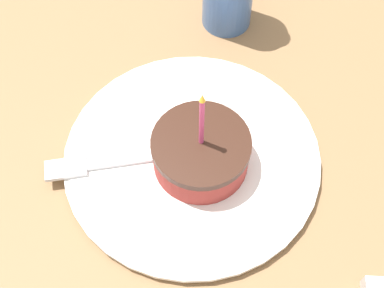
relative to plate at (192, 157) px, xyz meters
name	(u,v)px	position (x,y,z in m)	size (l,w,h in m)	color
ground_plane	(180,149)	(-0.03, -0.02, -0.03)	(2.40, 2.40, 0.04)	olive
plate	(192,157)	(0.00, 0.00, 0.00)	(0.28, 0.28, 0.01)	white
cake_slice	(201,152)	(0.01, 0.01, 0.03)	(0.10, 0.10, 0.12)	#99332D
fork	(117,161)	(0.02, -0.08, 0.01)	(0.06, 0.18, 0.00)	silver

